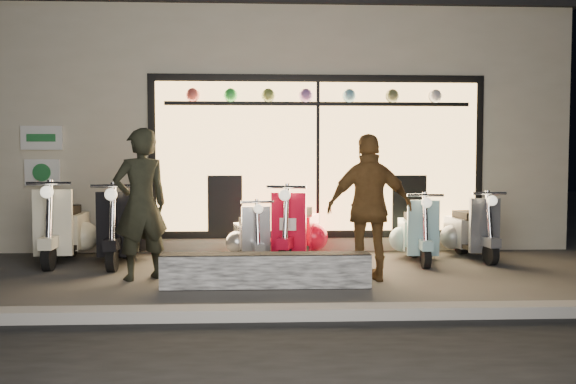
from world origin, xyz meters
The scene contains 12 objects.
ground centered at (0.00, 0.00, 0.00)m, with size 40.00×40.00×0.00m, color #383533.
kerb centered at (0.00, -2.00, 0.06)m, with size 40.00×0.25×0.12m, color slate.
shop_building centered at (0.00, 4.98, 2.10)m, with size 10.20×6.23×4.20m.
graffiti_barrier centered at (-0.05, -0.65, 0.20)m, with size 2.43×0.28×0.40m, color black.
scooter_silver centered at (-0.28, 1.12, 0.36)m, with size 0.56×1.26×0.90m.
scooter_red centered at (0.43, 1.22, 0.44)m, with size 0.77×1.54×1.10m.
scooter_black centered at (-2.13, 1.18, 0.45)m, with size 0.53×1.56×1.12m.
scooter_cream centered at (-3.04, 1.30, 0.46)m, with size 0.59×1.61×1.15m.
scooter_blue centered at (2.21, 1.13, 0.39)m, with size 0.51×1.38×0.98m.
scooter_grey centered at (3.09, 1.35, 0.40)m, with size 0.50×1.39×0.99m.
man centered at (-1.60, -0.12, 0.94)m, with size 0.69×0.45×1.88m, color black.
woman centered at (1.22, -0.33, 0.90)m, with size 1.06×0.44×1.81m, color brown.
Camera 1 is at (-0.08, -7.14, 1.46)m, focal length 35.00 mm.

